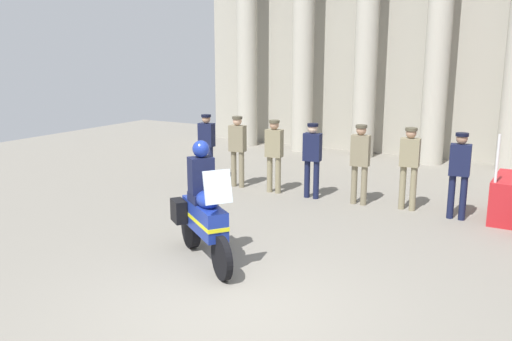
% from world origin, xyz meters
% --- Properties ---
extents(ground_plane, '(28.00, 28.00, 0.00)m').
position_xyz_m(ground_plane, '(0.00, 0.00, 0.00)').
color(ground_plane, gray).
extents(colonnade_backdrop, '(14.11, 1.53, 7.64)m').
position_xyz_m(colonnade_backdrop, '(-0.94, 11.03, 4.07)').
color(colonnade_backdrop, '#A49F91').
rests_on(colonnade_backdrop, ground_plane).
extents(officer_in_row_0, '(0.40, 0.26, 1.67)m').
position_xyz_m(officer_in_row_0, '(-4.24, 5.44, 0.99)').
color(officer_in_row_0, '#141938').
rests_on(officer_in_row_0, ground_plane).
extents(officer_in_row_1, '(0.40, 0.26, 1.70)m').
position_xyz_m(officer_in_row_1, '(-3.25, 5.32, 1.00)').
color(officer_in_row_1, '#7A7056').
rests_on(officer_in_row_1, ground_plane).
extents(officer_in_row_2, '(0.40, 0.26, 1.68)m').
position_xyz_m(officer_in_row_2, '(-2.24, 5.28, 0.99)').
color(officer_in_row_2, '#847A5B').
rests_on(officer_in_row_2, ground_plane).
extents(officer_in_row_3, '(0.40, 0.26, 1.67)m').
position_xyz_m(officer_in_row_3, '(-1.29, 5.29, 0.98)').
color(officer_in_row_3, '#141938').
rests_on(officer_in_row_3, ground_plane).
extents(officer_in_row_4, '(0.40, 0.26, 1.71)m').
position_xyz_m(officer_in_row_4, '(-0.21, 5.34, 1.01)').
color(officer_in_row_4, '#7A7056').
rests_on(officer_in_row_4, ground_plane).
extents(officer_in_row_5, '(0.40, 0.26, 1.71)m').
position_xyz_m(officer_in_row_5, '(0.79, 5.45, 1.01)').
color(officer_in_row_5, '#847A5B').
rests_on(officer_in_row_5, ground_plane).
extents(officer_in_row_6, '(0.40, 0.26, 1.69)m').
position_xyz_m(officer_in_row_6, '(1.79, 5.30, 1.00)').
color(officer_in_row_6, '#141938').
rests_on(officer_in_row_6, ground_plane).
extents(motorcycle_with_rider, '(1.78, 1.32, 1.90)m').
position_xyz_m(motorcycle_with_rider, '(-1.20, 1.07, 0.79)').
color(motorcycle_with_rider, black).
rests_on(motorcycle_with_rider, ground_plane).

